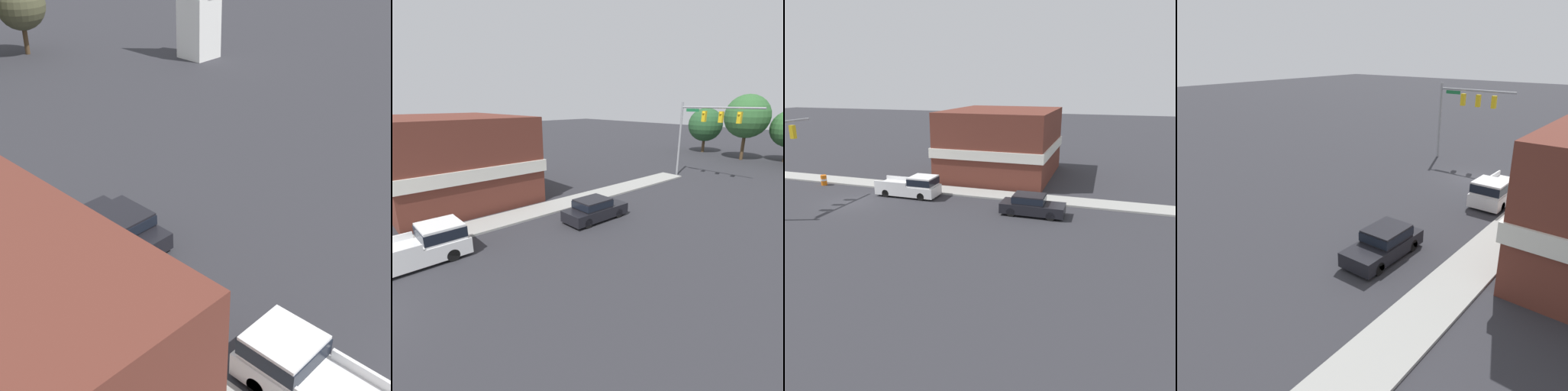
% 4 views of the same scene
% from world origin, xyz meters
% --- Properties ---
extents(ground_plane, '(200.00, 200.00, 0.00)m').
position_xyz_m(ground_plane, '(0.00, 0.00, 0.00)').
color(ground_plane, '#2D2D33').
extents(sidewalk_curb, '(2.40, 60.00, 0.14)m').
position_xyz_m(sidewalk_curb, '(-5.70, 0.00, 0.07)').
color(sidewalk_curb, '#9E9E99').
rests_on(sidewalk_curb, ground).
extents(car_lead, '(1.88, 4.65, 1.54)m').
position_xyz_m(car_lead, '(-1.70, 14.48, 0.80)').
color(car_lead, black).
rests_on(car_lead, ground).
extents(pickup_truck_parked, '(2.10, 5.35, 1.83)m').
position_xyz_m(pickup_truck_parked, '(-3.25, 3.96, 0.90)').
color(pickup_truck_parked, black).
rests_on(pickup_truck_parked, ground).
extents(construction_barrel, '(0.55, 0.55, 0.97)m').
position_xyz_m(construction_barrel, '(-3.90, -5.93, 0.49)').
color(construction_barrel, orange).
rests_on(construction_barrel, ground).
extents(corner_brick_building, '(12.78, 10.82, 6.77)m').
position_xyz_m(corner_brick_building, '(-13.64, 8.96, 3.34)').
color(corner_brick_building, brown).
rests_on(corner_brick_building, ground).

